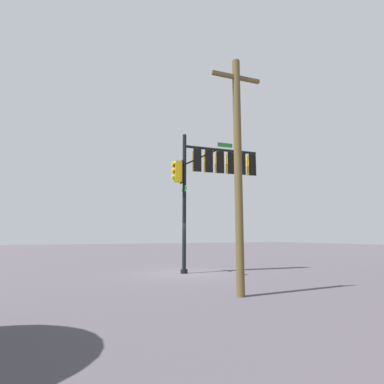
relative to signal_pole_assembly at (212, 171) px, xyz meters
The scene contains 4 objects.
ground_plane 5.60m from the signal_pole_assembly, behind, with size 120.00×120.00×0.00m, color #49444C.
signal_pole_assembly is the anchor object (origin of this frame).
utility_pole 6.68m from the signal_pole_assembly, 113.45° to the right, with size 1.80×0.32×7.83m.
fire_hydrant 5.23m from the signal_pole_assembly, 73.02° to the right, with size 0.33×0.24×0.83m.
Camera 1 is at (-6.85, -14.29, 1.86)m, focal length 28.84 mm.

